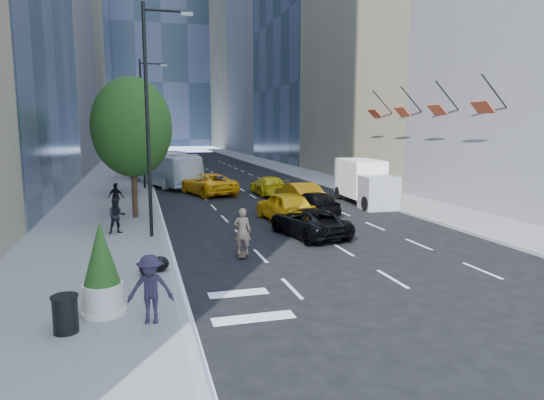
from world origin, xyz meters
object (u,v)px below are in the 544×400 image
object	(u,v)px
skateboarder	(242,234)
city_bus	(164,168)
box_truck	(364,182)
black_sedan_lincoln	(309,222)
trash_can	(65,315)
black_sedan_mercedes	(314,203)
planter_shrub	(102,270)

from	to	relation	value
skateboarder	city_bus	world-z (taller)	city_bus
city_bus	box_truck	size ratio (longest dim) A/B	1.75
skateboarder	black_sedan_lincoln	distance (m)	4.61
black_sedan_lincoln	trash_can	xyz separation A→B (m)	(-9.27, -8.77, -0.07)
city_bus	trash_can	xyz separation A→B (m)	(-3.97, -30.58, -0.90)
black_sedan_lincoln	city_bus	size ratio (longest dim) A/B	0.45
skateboarder	black_sedan_mercedes	world-z (taller)	skateboarder
black_sedan_lincoln	trash_can	bearing A→B (deg)	33.34
trash_can	black_sedan_mercedes	bearing A→B (deg)	50.71
skateboarder	trash_can	world-z (taller)	skateboarder
skateboarder	trash_can	xyz separation A→B (m)	(-5.57, -6.03, -0.31)
black_sedan_mercedes	city_bus	distance (m)	18.21
planter_shrub	city_bus	bearing A→B (deg)	83.85
black_sedan_lincoln	box_truck	world-z (taller)	box_truck
black_sedan_mercedes	city_bus	size ratio (longest dim) A/B	0.42
city_bus	box_truck	xyz separation A→B (m)	(12.02, -13.82, -0.04)
skateboarder	city_bus	bearing A→B (deg)	-69.87
skateboarder	box_truck	size ratio (longest dim) A/B	0.30
black_sedan_mercedes	city_bus	world-z (taller)	city_bus
skateboarder	black_sedan_lincoln	size ratio (longest dim) A/B	0.38
planter_shrub	black_sedan_mercedes	bearing A→B (deg)	50.62
skateboarder	planter_shrub	xyz separation A→B (m)	(-4.79, -5.03, 0.42)
black_sedan_mercedes	city_bus	xyz separation A→B (m)	(-7.48, 16.58, 0.83)
skateboarder	city_bus	xyz separation A→B (m)	(-1.60, 24.55, 0.58)
box_truck	city_bus	bearing A→B (deg)	134.41
black_sedan_mercedes	box_truck	world-z (taller)	box_truck
trash_can	planter_shrub	world-z (taller)	planter_shrub
skateboarder	planter_shrub	bearing A→B (deg)	62.82
skateboarder	box_truck	xyz separation A→B (m)	(10.42, 10.73, 0.55)
black_sedan_mercedes	trash_can	world-z (taller)	black_sedan_mercedes
skateboarder	trash_can	size ratio (longest dim) A/B	2.06
skateboarder	black_sedan_mercedes	distance (m)	9.91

